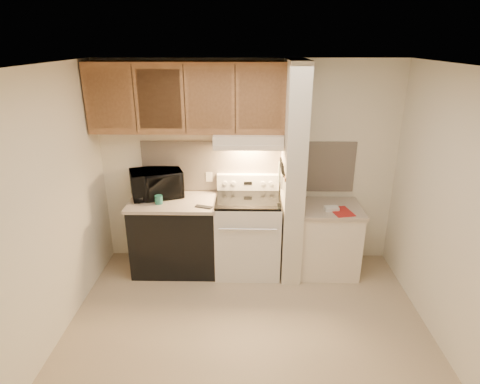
{
  "coord_description": "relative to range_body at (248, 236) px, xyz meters",
  "views": [
    {
      "loc": [
        -0.01,
        -3.2,
        2.7
      ],
      "look_at": [
        -0.08,
        0.75,
        1.18
      ],
      "focal_mm": 30.0,
      "sensor_mm": 36.0,
      "label": 1
    }
  ],
  "objects": [
    {
      "name": "range_knob_right_outer",
      "position": [
        0.28,
        0.24,
        0.59
      ],
      "size": [
        0.05,
        0.02,
        0.05
      ],
      "primitive_type": "cylinder",
      "rotation": [
        1.57,
        0.0,
        0.0
      ],
      "color": "silver",
      "rests_on": "range_backguard"
    },
    {
      "name": "knife_handle_a",
      "position": [
        0.38,
        -0.23,
        0.91
      ],
      "size": [
        0.02,
        0.02,
        0.1
      ],
      "primitive_type": "cylinder",
      "color": "black",
      "rests_on": "knife_strip"
    },
    {
      "name": "oven_mitt",
      "position": [
        0.38,
        0.17,
        0.76
      ],
      "size": [
        0.03,
        0.1,
        0.24
      ],
      "primitive_type": "cube",
      "color": "slate",
      "rests_on": "partition_pillar"
    },
    {
      "name": "white_box",
      "position": [
        0.96,
        -0.11,
        0.41
      ],
      "size": [
        0.17,
        0.12,
        0.04
      ],
      "primitive_type": "cube",
      "rotation": [
        0.0,
        0.0,
        0.11
      ],
      "color": "white",
      "rests_on": "right_countertop"
    },
    {
      "name": "backsplash",
      "position": [
        0.0,
        0.33,
        0.78
      ],
      "size": [
        2.6,
        0.02,
        0.63
      ],
      "primitive_type": "cube",
      "color": "beige",
      "rests_on": "wall_back"
    },
    {
      "name": "cab_gap_a",
      "position": [
        -1.23,
        0.01,
        1.62
      ],
      "size": [
        0.01,
        0.01,
        0.73
      ],
      "primitive_type": "cube",
      "color": "black",
      "rests_on": "upper_cabinets"
    },
    {
      "name": "cab_door_a",
      "position": [
        -1.51,
        0.01,
        1.62
      ],
      "size": [
        0.46,
        0.01,
        0.63
      ],
      "primitive_type": "cube",
      "color": "#96643D",
      "rests_on": "upper_cabinets"
    },
    {
      "name": "cab_gap_c",
      "position": [
        -0.14,
        0.01,
        1.62
      ],
      "size": [
        0.01,
        0.01,
        0.73
      ],
      "primitive_type": "cube",
      "color": "black",
      "rests_on": "upper_cabinets"
    },
    {
      "name": "partition_pillar",
      "position": [
        0.51,
        -0.01,
        0.79
      ],
      "size": [
        0.22,
        0.7,
        2.5
      ],
      "primitive_type": "cube",
      "color": "beige",
      "rests_on": "floor"
    },
    {
      "name": "right_countertop",
      "position": [
        0.97,
        -0.01,
        0.37
      ],
      "size": [
        0.74,
        0.64,
        0.04
      ],
      "primitive_type": "cube",
      "color": "#BAA996",
      "rests_on": "right_cab_base"
    },
    {
      "name": "range_backguard",
      "position": [
        0.0,
        0.28,
        0.59
      ],
      "size": [
        0.76,
        0.08,
        0.2
      ],
      "primitive_type": "cube",
      "color": "silver",
      "rests_on": "range_body"
    },
    {
      "name": "teal_jar",
      "position": [
        -1.03,
        -0.09,
        0.5
      ],
      "size": [
        0.11,
        0.11,
        0.1
      ],
      "primitive_type": "cylinder",
      "rotation": [
        0.0,
        0.0,
        0.24
      ],
      "color": "#1F6458",
      "rests_on": "left_countertop"
    },
    {
      "name": "microwave",
      "position": [
        -1.1,
        0.15,
        0.61
      ],
      "size": [
        0.7,
        0.58,
        0.33
      ],
      "primitive_type": "imported",
      "rotation": [
        0.0,
        0.0,
        0.36
      ],
      "color": "black",
      "rests_on": "left_countertop"
    },
    {
      "name": "knife_blade_b",
      "position": [
        0.38,
        -0.13,
        0.75
      ],
      "size": [
        0.01,
        0.04,
        0.18
      ],
      "primitive_type": "cube",
      "color": "silver",
      "rests_on": "knife_strip"
    },
    {
      "name": "left_countertop",
      "position": [
        -0.88,
        0.01,
        0.43
      ],
      "size": [
        1.04,
        0.67,
        0.04
      ],
      "primitive_type": "cube",
      "color": "#BAA996",
      "rests_on": "dishwasher_front"
    },
    {
      "name": "spoon_rest",
      "position": [
        -0.5,
        -0.19,
        0.46
      ],
      "size": [
        0.21,
        0.12,
        0.01
      ],
      "primitive_type": "cube",
      "rotation": [
        0.0,
        0.0,
        -0.31
      ],
      "color": "black",
      "rests_on": "left_countertop"
    },
    {
      "name": "oven_window",
      "position": [
        0.0,
        -0.32,
        0.04
      ],
      "size": [
        0.5,
        0.01,
        0.3
      ],
      "primitive_type": "cube",
      "color": "black",
      "rests_on": "range_body"
    },
    {
      "name": "range_hood",
      "position": [
        0.0,
        0.12,
        1.17
      ],
      "size": [
        0.78,
        0.44,
        0.15
      ],
      "primitive_type": "cube",
      "color": "silver",
      "rests_on": "upper_cabinets"
    },
    {
      "name": "knife_strip",
      "position": [
        0.39,
        -0.06,
        0.86
      ],
      "size": [
        0.02,
        0.42,
        0.04
      ],
      "primitive_type": "cube",
      "color": "black",
      "rests_on": "partition_pillar"
    },
    {
      "name": "knife_handle_b",
      "position": [
        0.38,
        -0.14,
        0.91
      ],
      "size": [
        0.02,
        0.02,
        0.1
      ],
      "primitive_type": "cylinder",
      "color": "black",
      "rests_on": "knife_strip"
    },
    {
      "name": "knife_blade_c",
      "position": [
        0.38,
        -0.07,
        0.74
      ],
      "size": [
        0.01,
        0.04,
        0.2
      ],
      "primitive_type": "cube",
      "color": "silver",
      "rests_on": "knife_strip"
    },
    {
      "name": "range_knob_right_inner",
      "position": [
        0.18,
        0.24,
        0.59
      ],
      "size": [
        0.05,
        0.02,
        0.05
      ],
      "primitive_type": "cylinder",
      "rotation": [
        1.57,
        0.0,
        0.0
      ],
      "color": "silver",
      "rests_on": "range_backguard"
    },
    {
      "name": "range_body",
      "position": [
        0.0,
        0.0,
        0.0
      ],
      "size": [
        0.76,
        0.65,
        0.92
      ],
      "primitive_type": "cube",
      "color": "silver",
      "rests_on": "floor"
    },
    {
      "name": "cab_gap_b",
      "position": [
        -0.69,
        0.01,
        1.62
      ],
      "size": [
        0.01,
        0.01,
        0.73
      ],
      "primitive_type": "cube",
      "color": "black",
      "rests_on": "upper_cabinets"
    },
    {
      "name": "outlet",
      "position": [
        -0.48,
        0.32,
        0.64
      ],
      "size": [
        0.08,
        0.01,
        0.12
      ],
      "primitive_type": "cube",
      "color": "silver",
      "rests_on": "backsplash"
    },
    {
      "name": "oven_handle",
      "position": [
        0.0,
        -0.35,
        0.26
      ],
      "size": [
        0.65,
        0.02,
        0.02
      ],
      "primitive_type": "cylinder",
      "rotation": [
        0.0,
        1.57,
        0.0
      ],
      "color": "silver",
      "rests_on": "range_body"
    },
    {
      "name": "red_folder",
      "position": [
        1.07,
        -0.16,
        0.39
      ],
      "size": [
        0.27,
        0.33,
        0.01
      ],
      "primitive_type": "cube",
      "rotation": [
        0.0,
        0.0,
        0.23
      ],
      "color": "red",
      "rests_on": "right_countertop"
    },
    {
      "name": "knife_handle_c",
      "position": [
        0.38,
        -0.07,
        0.91
      ],
      "size": [
        0.02,
        0.02,
        0.1
      ],
      "primitive_type": "cylinder",
      "color": "black",
      "rests_on": "knife_strip"
    },
    {
      "name": "right_cab_base",
      "position": [
        0.97,
        -0.01,
        -0.06
      ],
      "size": [
        0.7,
        0.6,
        0.81
      ],
      "primitive_type": "cube",
      "color": "silver",
      "rests_on": "floor"
    },
    {
      "name": "knife_blade_e",
      "position": [
        0.38,
        0.11,
        0.75
      ],
      "size": [
        0.01,
        0.04,
        0.18
      ],
      "primitive_type": "cube",
      "color": "silver",
      "rests_on": "knife_strip"
    },
    {
      "name": "dishwasher_front",
      "position": [
        -0.88,
        0.01,
        -0.03
      ],
      "size": [
        1.0,
        0.63,
        0.87
      ],
      "primitive_type": "cube",
      "color": "black",
      "rests_on": "floor"
    },
    {
      "name": "knife_blade_d",
      "position": [
        0.38,
        0.01,
        0.76
      ],
      "size": [
        0.01,
        0.04,
        0.16
      ],
      "primitive_type": "cube",
      "color": "silver",
      "rests_on": "knife_strip"
    },
    {
      "name": "knife_blade_a",
      "position": [
        0.38,
        -0.21,
        0.76
      ],
      "size": [
        0.01,
        0.03,
        0.16
      ],
      "primitive_type": "cube",
      "color": "silver",
      "rests_on": "knife_strip"
    },
    {
      "name": "wall_left",
      "position": [
        -1.8,
        -1.16,
        0.79
      ],
      "size": [
        0.02,
        3.0,
        2.5
      ],
      "primitive_type": "cube",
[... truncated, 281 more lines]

